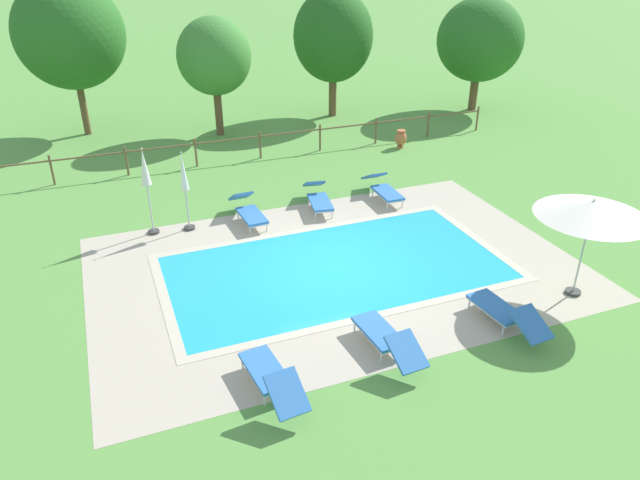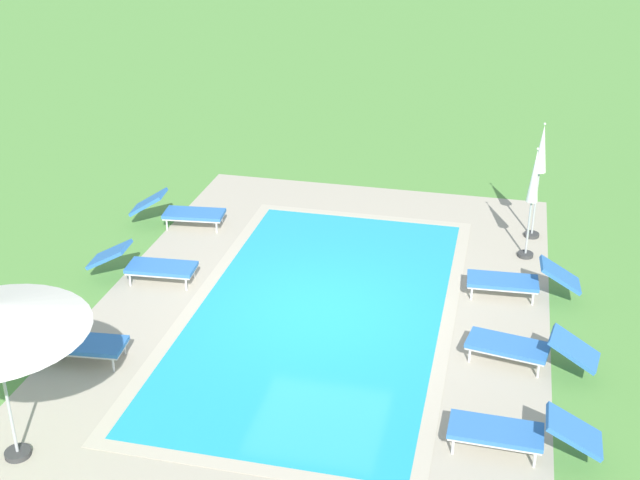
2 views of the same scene
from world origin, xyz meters
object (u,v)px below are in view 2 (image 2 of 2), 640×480
object	(u,v)px
sun_lounger_north_mid	(181,211)
patio_umbrella_closed_row_centre	(541,159)
sun_lounger_south_mid	(146,264)
sun_lounger_north_end	(67,340)
sun_lounger_north_far	(527,347)
patio_umbrella_closed_row_west	(533,187)
sun_lounger_south_near_corner	(518,432)
sun_lounger_north_near_steps	(519,280)

from	to	relation	value
sun_lounger_north_mid	patio_umbrella_closed_row_centre	xyz separation A→B (m)	(-1.19, 7.50, 1.40)
sun_lounger_north_mid	sun_lounger_south_mid	distance (m)	2.54
sun_lounger_north_mid	sun_lounger_north_end	world-z (taller)	sun_lounger_north_mid
sun_lounger_north_end	patio_umbrella_closed_row_centre	world-z (taller)	patio_umbrella_closed_row_centre
sun_lounger_north_far	sun_lounger_south_mid	size ratio (longest dim) A/B	1.02
sun_lounger_north_end	patio_umbrella_closed_row_west	xyz separation A→B (m)	(-5.51, 7.24, 1.17)
sun_lounger_north_mid	sun_lounger_south_mid	bearing A→B (deg)	6.67
sun_lounger_north_far	patio_umbrella_closed_row_west	size ratio (longest dim) A/B	0.91
sun_lounger_north_mid	sun_lounger_north_end	distance (m)	5.32
patio_umbrella_closed_row_west	patio_umbrella_closed_row_centre	xyz separation A→B (m)	(-1.00, 0.12, 0.24)
patio_umbrella_closed_row_west	sun_lounger_south_near_corner	bearing A→B (deg)	-0.55
sun_lounger_north_end	patio_umbrella_closed_row_west	world-z (taller)	patio_umbrella_closed_row_west
patio_umbrella_closed_row_centre	sun_lounger_north_near_steps	bearing A→B (deg)	-5.04
sun_lounger_north_near_steps	sun_lounger_north_mid	xyz separation A→B (m)	(-1.56, -7.26, 0.00)
sun_lounger_north_near_steps	patio_umbrella_closed_row_centre	bearing A→B (deg)	174.96
sun_lounger_north_far	sun_lounger_south_mid	bearing A→B (deg)	-100.40
sun_lounger_north_mid	patio_umbrella_closed_row_west	size ratio (longest dim) A/B	0.89
sun_lounger_north_far	sun_lounger_north_end	world-z (taller)	sun_lounger_north_far
sun_lounger_south_near_corner	sun_lounger_south_mid	bearing A→B (deg)	-116.51
sun_lounger_north_near_steps	patio_umbrella_closed_row_centre	xyz separation A→B (m)	(-2.74, 0.24, 1.40)
sun_lounger_north_end	sun_lounger_north_near_steps	bearing A→B (deg)	117.86
sun_lounger_north_mid	sun_lounger_north_far	bearing A→B (deg)	62.71
sun_lounger_north_near_steps	sun_lounger_north_far	xyz separation A→B (m)	(2.27, 0.16, -0.01)
sun_lounger_south_near_corner	sun_lounger_south_mid	size ratio (longest dim) A/B	0.99
sun_lounger_north_far	sun_lounger_south_near_corner	xyz separation A→B (m)	(2.20, -0.09, -0.00)
patio_umbrella_closed_row_centre	sun_lounger_north_far	bearing A→B (deg)	-0.97
sun_lounger_north_far	patio_umbrella_closed_row_west	bearing A→B (deg)	-179.52
sun_lounger_north_far	sun_lounger_north_mid	bearing A→B (deg)	-117.29
sun_lounger_north_mid	patio_umbrella_closed_row_centre	bearing A→B (deg)	98.98
sun_lounger_north_far	sun_lounger_south_mid	xyz separation A→B (m)	(-1.31, -7.12, 0.00)
sun_lounger_north_mid	sun_lounger_north_far	size ratio (longest dim) A/B	0.98
sun_lounger_south_near_corner	patio_umbrella_closed_row_west	distance (m)	6.32
sun_lounger_south_mid	patio_umbrella_closed_row_west	bearing A→B (deg)	110.90
sun_lounger_north_mid	sun_lounger_north_end	xyz separation A→B (m)	(5.32, 0.14, -0.01)
sun_lounger_north_end	sun_lounger_south_near_corner	size ratio (longest dim) A/B	1.02
sun_lounger_north_mid	sun_lounger_south_near_corner	bearing A→B (deg)	50.55
sun_lounger_north_near_steps	sun_lounger_north_end	distance (m)	8.05
sun_lounger_south_mid	sun_lounger_north_end	bearing A→B (deg)	-3.10
sun_lounger_north_near_steps	sun_lounger_south_mid	bearing A→B (deg)	-82.13
sun_lounger_south_mid	patio_umbrella_closed_row_west	world-z (taller)	patio_umbrella_closed_row_west
sun_lounger_north_near_steps	patio_umbrella_closed_row_centre	world-z (taller)	patio_umbrella_closed_row_centre
sun_lounger_south_mid	patio_umbrella_closed_row_west	xyz separation A→B (m)	(-2.71, 7.09, 1.16)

